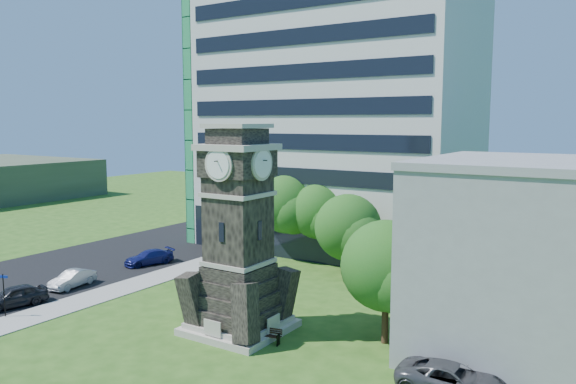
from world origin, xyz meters
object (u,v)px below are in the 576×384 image
Objects in this scene: clock_tower at (239,243)px; car_street_mid at (72,279)px; car_street_south at (14,296)px; park_bench at (268,335)px; car_east_lot at (453,380)px; street_sign at (4,290)px; car_street_north at (149,257)px.

clock_tower reaches higher than car_street_mid.
car_street_mid is at bearing 179.31° from clock_tower.
car_street_south is 18.30m from park_bench.
park_bench is (2.44, -0.57, -4.84)m from clock_tower.
car_east_lot is (29.00, -1.28, 0.08)m from car_street_mid.
car_street_south is 1.11× the size of car_street_mid.
park_bench is at bearing -0.83° from street_sign.
car_street_south is 2.58× the size of park_bench.
street_sign is at bearing -80.36° from car_street_mid.
street_sign is (2.30, -14.36, 1.14)m from car_street_north.
car_street_south is at bearing -66.80° from car_street_north.
car_east_lot is at bearing -14.24° from park_bench.
car_street_north is 20.55m from park_bench.
park_bench is (18.40, -0.77, -0.18)m from car_street_mid.
car_street_mid is at bearing -68.76° from car_street_north.
car_street_north is (-0.82, 12.84, -0.09)m from car_street_south.
clock_tower is 7.54× the size of park_bench.
clock_tower is at bearing 155.28° from park_bench.
clock_tower reaches higher than car_street_north.
park_bench is at bearing 85.23° from car_east_lot.
clock_tower is 5.45m from park_bench.
car_street_north is at bearing 79.01° from street_sign.
car_street_north is at bearing 143.60° from park_bench.
car_east_lot is 3.15× the size of park_bench.
street_sign reaches higher than car_east_lot.
park_bench is (18.63, -8.66, -0.18)m from car_street_north.
clock_tower is 2.85× the size of car_street_north.
park_bench is 0.58× the size of street_sign.
car_street_south is at bearing 95.35° from car_east_lot.
car_street_north is 14.59m from street_sign.
street_sign is (-13.90, -6.27, -3.52)m from clock_tower.
clock_tower reaches higher than car_street_south.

